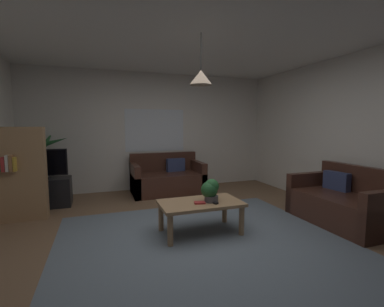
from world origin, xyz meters
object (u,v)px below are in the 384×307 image
object	(u,v)px
book_on_table_0	(200,203)
tv	(41,164)
bookshelf_corner	(19,174)
couch_right_side	(343,204)
coffee_table	(200,207)
potted_plant_on_table	(210,190)
remote_on_table_0	(213,202)
pendant_lamp	(201,77)
tv_stand	(43,193)
couch_under_window	(167,180)
potted_palm_corner	(44,170)

from	to	relation	value
book_on_table_0	tv	world-z (taller)	tv
book_on_table_0	bookshelf_corner	world-z (taller)	bookshelf_corner
book_on_table_0	couch_right_side	bearing A→B (deg)	-7.38
coffee_table	potted_plant_on_table	bearing A→B (deg)	-13.15
potted_plant_on_table	bookshelf_corner	size ratio (longest dim) A/B	0.21
coffee_table	remote_on_table_0	world-z (taller)	remote_on_table_0
couch_right_side	potted_plant_on_table	size ratio (longest dim) A/B	4.70
remote_on_table_0	pendant_lamp	xyz separation A→B (m)	(-0.13, 0.11, 1.58)
coffee_table	pendant_lamp	size ratio (longest dim) A/B	1.70
tv_stand	pendant_lamp	bearing A→B (deg)	-42.05
couch_under_window	pendant_lamp	bearing A→B (deg)	-92.89
remote_on_table_0	bookshelf_corner	size ratio (longest dim) A/B	0.11
couch_right_side	remote_on_table_0	distance (m)	1.99
remote_on_table_0	tv	distance (m)	3.10
couch_right_side	tv_stand	xyz separation A→B (m)	(-4.27, 2.31, -0.03)
tv_stand	tv	world-z (taller)	tv
couch_under_window	book_on_table_0	distance (m)	2.31
potted_plant_on_table	couch_under_window	bearing A→B (deg)	90.37
potted_plant_on_table	tv	xyz separation A→B (m)	(-2.30, 1.97, 0.18)
couch_under_window	pendant_lamp	distance (m)	2.83
tv_stand	potted_palm_corner	bearing A→B (deg)	95.71
couch_under_window	coffee_table	bearing A→B (deg)	-92.89
tv	pendant_lamp	distance (m)	3.18
potted_plant_on_table	bookshelf_corner	world-z (taller)	bookshelf_corner
tv	bookshelf_corner	size ratio (longest dim) A/B	0.59
couch_right_side	potted_palm_corner	xyz separation A→B (m)	(-4.32, 2.78, 0.31)
couch_under_window	couch_right_side	xyz separation A→B (m)	(1.98, -2.58, 0.00)
potted_plant_on_table	pendant_lamp	bearing A→B (deg)	166.85
coffee_table	bookshelf_corner	world-z (taller)	bookshelf_corner
potted_palm_corner	bookshelf_corner	size ratio (longest dim) A/B	1.01
coffee_table	book_on_table_0	world-z (taller)	book_on_table_0
couch_right_side	potted_plant_on_table	xyz separation A→B (m)	(-1.97, 0.32, 0.31)
remote_on_table_0	potted_plant_on_table	xyz separation A→B (m)	(-0.01, 0.08, 0.15)
couch_right_side	potted_palm_corner	bearing A→B (deg)	-122.80
coffee_table	tv	world-z (taller)	tv
potted_plant_on_table	pendant_lamp	size ratio (longest dim) A/B	0.47
tv	potted_palm_corner	bearing A→B (deg)	95.46
couch_right_side	potted_palm_corner	world-z (taller)	potted_palm_corner
potted_plant_on_table	remote_on_table_0	bearing A→B (deg)	-86.08
potted_plant_on_table	coffee_table	bearing A→B (deg)	166.85
tv_stand	pendant_lamp	distance (m)	3.42
potted_palm_corner	potted_plant_on_table	bearing A→B (deg)	-46.35
couch_under_window	tv	xyz separation A→B (m)	(-2.29, -0.29, 0.49)
remote_on_table_0	potted_plant_on_table	bearing A→B (deg)	77.26
couch_right_side	potted_plant_on_table	distance (m)	2.02
book_on_table_0	tv_stand	xyz separation A→B (m)	(-2.14, 2.04, -0.18)
tv_stand	couch_under_window	bearing A→B (deg)	6.59
coffee_table	couch_under_window	bearing A→B (deg)	87.11
tv	coffee_table	bearing A→B (deg)	-41.73
bookshelf_corner	potted_plant_on_table	bearing A→B (deg)	-28.88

